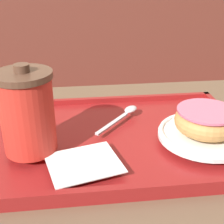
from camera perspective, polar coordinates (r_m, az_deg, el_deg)
booth_bench at (r=1.54m, az=-2.21°, el=-3.07°), size 1.79×0.44×1.00m
cafe_table at (r=0.68m, az=3.28°, el=-18.56°), size 0.95×0.67×0.75m
serving_tray at (r=0.60m, az=-0.00°, el=-4.93°), size 0.51×0.34×0.02m
napkin_paper at (r=0.50m, az=-5.17°, el=-9.26°), size 0.13×0.12×0.00m
coffee_cup_front at (r=0.52m, az=-15.25°, el=0.02°), size 0.09×0.09×0.15m
plate_with_chocolate_donut at (r=0.59m, az=16.49°, el=-3.88°), size 0.17×0.17×0.01m
donut_chocolate_glazed at (r=0.57m, az=16.83°, el=-1.47°), size 0.11×0.11×0.04m
spoon at (r=0.65m, az=2.56°, el=-0.18°), size 0.10×0.11×0.01m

